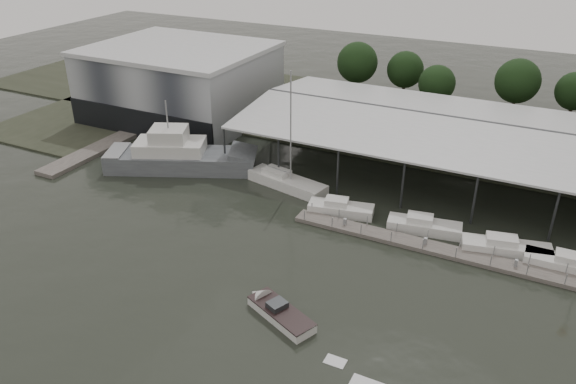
% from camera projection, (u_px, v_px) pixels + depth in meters
% --- Properties ---
extents(ground, '(200.00, 200.00, 0.00)m').
position_uv_depth(ground, '(241.00, 264.00, 50.09)').
color(ground, black).
rests_on(ground, ground).
extents(land_strip_far, '(140.00, 30.00, 0.30)m').
position_uv_depth(land_strip_far, '(386.00, 119.00, 83.44)').
color(land_strip_far, '#35392B').
rests_on(land_strip_far, ground).
extents(land_strip_west, '(20.00, 40.00, 0.30)m').
position_uv_depth(land_strip_west, '(123.00, 104.00, 89.84)').
color(land_strip_west, '#35392B').
rests_on(land_strip_west, ground).
extents(storage_warehouse, '(24.50, 20.50, 10.50)m').
position_uv_depth(storage_warehouse, '(181.00, 82.00, 82.64)').
color(storage_warehouse, '#979CA1').
rests_on(storage_warehouse, ground).
extents(covered_boat_shed, '(58.24, 24.00, 6.96)m').
position_uv_depth(covered_boat_shed, '(498.00, 130.00, 62.77)').
color(covered_boat_shed, silver).
rests_on(covered_boat_shed, ground).
extents(trawler_dock, '(3.00, 18.00, 0.50)m').
position_uv_depth(trawler_dock, '(98.00, 149.00, 73.06)').
color(trawler_dock, slate).
rests_on(trawler_dock, ground).
extents(floating_dock, '(28.00, 2.00, 1.40)m').
position_uv_depth(floating_dock, '(435.00, 248.00, 51.97)').
color(floating_dock, slate).
rests_on(floating_dock, ground).
extents(grey_trawler, '(18.46, 11.90, 8.84)m').
position_uv_depth(grey_trawler, '(181.00, 156.00, 67.48)').
color(grey_trawler, slate).
rests_on(grey_trawler, ground).
extents(white_sailboat, '(10.02, 4.57, 13.70)m').
position_uv_depth(white_sailboat, '(286.00, 182.00, 63.43)').
color(white_sailboat, silver).
rests_on(white_sailboat, ground).
extents(speedboat_underway, '(16.83, 8.51, 2.00)m').
position_uv_depth(speedboat_underway, '(277.00, 310.00, 43.74)').
color(speedboat_underway, silver).
rests_on(speedboat_underway, ground).
extents(moored_cruiser_0, '(6.99, 3.54, 1.70)m').
position_uv_depth(moored_cruiser_0, '(340.00, 208.00, 57.97)').
color(moored_cruiser_0, silver).
rests_on(moored_cruiser_0, ground).
extents(moored_cruiser_1, '(7.34, 3.30, 1.70)m').
position_uv_depth(moored_cruiser_1, '(424.00, 226.00, 54.85)').
color(moored_cruiser_1, silver).
rests_on(moored_cruiser_1, ground).
extents(moored_cruiser_2, '(8.17, 3.86, 1.70)m').
position_uv_depth(moored_cruiser_2, '(506.00, 247.00, 51.38)').
color(moored_cruiser_2, silver).
rests_on(moored_cruiser_2, ground).
extents(horizon_tree_line, '(69.02, 10.82, 11.34)m').
position_uv_depth(horizon_tree_line, '(570.00, 89.00, 76.14)').
color(horizon_tree_line, black).
rests_on(horizon_tree_line, ground).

